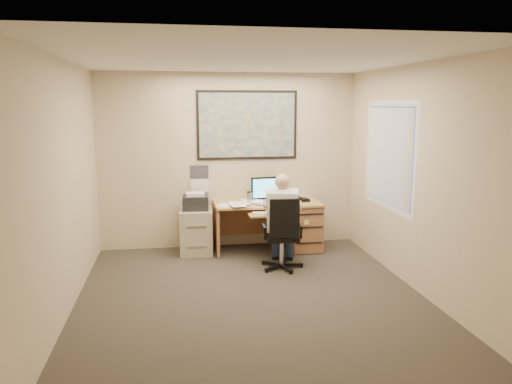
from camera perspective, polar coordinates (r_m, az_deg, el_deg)
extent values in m
cube|color=#332E28|center=(5.93, -0.51, -11.99)|extent=(4.00, 4.50, 0.00)
cube|color=white|center=(5.52, -0.55, 14.97)|extent=(4.00, 4.50, 0.00)
cube|color=beige|center=(7.78, -3.10, 3.57)|extent=(4.00, 0.00, 2.70)
cube|color=beige|center=(3.41, 5.36, -4.90)|extent=(4.00, 0.00, 2.70)
cube|color=beige|center=(5.62, -21.10, 0.40)|extent=(0.00, 4.50, 2.70)
cube|color=beige|center=(6.20, 18.07, 1.42)|extent=(0.00, 4.50, 2.70)
cube|color=tan|center=(7.59, 1.28, -1.28)|extent=(1.60, 0.75, 0.03)
cube|color=#A76B44|center=(7.79, 5.44, -3.85)|extent=(0.45, 0.70, 0.70)
cube|color=#A76B44|center=(7.57, -4.56, -4.26)|extent=(0.04, 0.70, 0.70)
cube|color=#A76B44|center=(7.98, 0.82, -2.81)|extent=(1.55, 0.03, 0.55)
cylinder|color=black|center=(7.72, 1.04, -0.89)|extent=(0.18, 0.18, 0.02)
cube|color=black|center=(7.67, 1.07, 0.47)|extent=(0.45, 0.09, 0.34)
cube|color=#5DC9FF|center=(7.65, 1.11, 0.44)|extent=(0.40, 0.05, 0.29)
cube|color=tan|center=(7.16, 1.35, -2.59)|extent=(0.55, 0.30, 0.02)
cube|color=beige|center=(7.15, 1.35, -2.41)|extent=(0.43, 0.14, 0.02)
cube|color=black|center=(7.68, 5.38, -0.90)|extent=(0.19, 0.17, 0.04)
cylinder|color=silver|center=(7.42, -0.78, -0.72)|extent=(0.08, 0.08, 0.18)
cylinder|color=white|center=(7.63, -0.85, -0.73)|extent=(0.08, 0.08, 0.10)
cube|color=white|center=(7.51, -2.09, -1.16)|extent=(0.60, 0.56, 0.03)
cube|color=#1E4C93|center=(7.75, -1.01, 7.64)|extent=(1.56, 0.03, 1.06)
cube|color=white|center=(7.77, -6.48, 1.50)|extent=(0.28, 0.01, 0.42)
cube|color=#AEA68C|center=(7.59, -6.85, -4.45)|extent=(0.50, 0.59, 0.67)
cube|color=black|center=(7.49, -6.92, -1.20)|extent=(0.40, 0.35, 0.21)
cube|color=white|center=(7.45, -6.94, -0.25)|extent=(0.28, 0.22, 0.05)
cylinder|color=silver|center=(6.88, 2.94, -6.80)|extent=(0.06, 0.06, 0.37)
cube|color=black|center=(6.82, 2.95, -5.14)|extent=(0.45, 0.45, 0.07)
cube|color=black|center=(6.54, 3.48, -3.01)|extent=(0.40, 0.08, 0.52)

